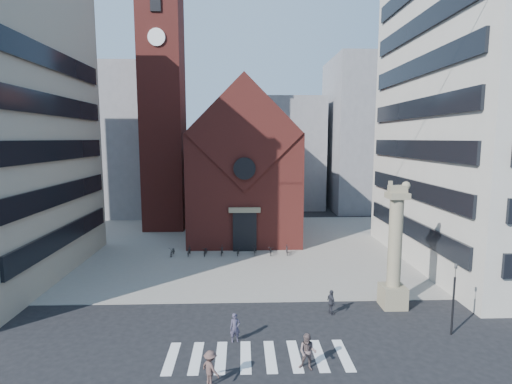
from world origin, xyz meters
TOP-DOWN VIEW (x-y plane):
  - ground at (0.00, 0.00)m, footprint 120.00×120.00m
  - piazza at (0.00, 19.00)m, footprint 46.00×30.00m
  - zebra_crossing at (0.55, -3.00)m, footprint 10.20×3.20m
  - church at (0.00, 25.04)m, footprint 12.00×16.65m
  - campanile at (-10.00, 28.00)m, footprint 5.50×5.50m
  - bg_block_left at (-20.00, 40.00)m, footprint 16.00×14.00m
  - bg_block_mid at (6.00, 45.00)m, footprint 14.00×12.00m
  - bg_block_right at (22.00, 42.00)m, footprint 16.00×14.00m
  - lion_column at (10.01, 3.00)m, footprint 1.63×1.60m
  - traffic_light at (12.00, -1.00)m, footprint 0.13×0.16m
  - pedestrian_0 at (-0.68, -1.37)m, footprint 0.67×0.52m
  - pedestrian_1 at (2.97, -4.25)m, footprint 1.08×0.97m
  - pedestrian_2 at (5.54, 1.96)m, footprint 0.64×1.04m
  - pedestrian_3 at (-1.76, -5.35)m, footprint 1.21×1.21m
  - scooter_0 at (-7.09, 15.50)m, footprint 0.63×1.62m
  - scooter_1 at (-5.48, 15.50)m, footprint 0.51×1.56m
  - scooter_2 at (-3.87, 15.50)m, footprint 0.63×1.62m
  - scooter_3 at (-2.27, 15.50)m, footprint 0.51×1.56m
  - scooter_4 at (-0.66, 15.50)m, footprint 0.63×1.62m
  - scooter_5 at (0.95, 15.50)m, footprint 0.51×1.56m
  - scooter_6 at (2.56, 15.50)m, footprint 0.63×1.62m
  - scooter_7 at (4.17, 15.50)m, footprint 0.51×1.56m

SIDE VIEW (x-z plane):
  - ground at x=0.00m, z-range 0.00..0.00m
  - zebra_crossing at x=0.55m, z-range 0.00..0.01m
  - piazza at x=0.00m, z-range 0.00..0.05m
  - scooter_0 at x=-7.09m, z-range 0.05..0.89m
  - scooter_2 at x=-3.87m, z-range 0.05..0.89m
  - scooter_4 at x=-0.66m, z-range 0.05..0.89m
  - scooter_6 at x=2.56m, z-range 0.05..0.89m
  - scooter_1 at x=-5.48m, z-range 0.05..0.98m
  - scooter_3 at x=-2.27m, z-range 0.05..0.98m
  - scooter_5 at x=0.95m, z-range 0.05..0.98m
  - scooter_7 at x=4.17m, z-range 0.05..0.98m
  - pedestrian_2 at x=5.54m, z-range 0.00..1.65m
  - pedestrian_0 at x=-0.68m, z-range 0.00..1.66m
  - pedestrian_3 at x=-1.76m, z-range 0.00..1.68m
  - pedestrian_1 at x=2.97m, z-range 0.00..1.85m
  - traffic_light at x=12.00m, z-range 0.14..4.44m
  - lion_column at x=10.01m, z-range -0.88..7.79m
  - church at x=0.00m, z-range -1.02..16.98m
  - bg_block_mid at x=6.00m, z-range 0.00..18.00m
  - bg_block_left at x=-20.00m, z-range 0.00..22.00m
  - bg_block_right at x=22.00m, z-range 0.00..24.00m
  - campanile at x=-10.00m, z-range 0.14..31.34m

